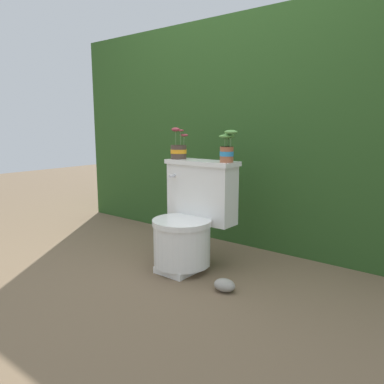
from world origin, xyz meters
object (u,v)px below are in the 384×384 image
garden_stone (225,285)px  potted_plant_midleft (227,148)px  potted_plant_left (179,150)px  toilet (191,220)px

garden_stone → potted_plant_midleft: bearing=122.6°
potted_plant_left → garden_stone: bearing=-26.7°
toilet → potted_plant_left: bearing=150.6°
potted_plant_midleft → garden_stone: (0.20, -0.31, -0.78)m
toilet → potted_plant_left: potted_plant_left is taller
toilet → potted_plant_left: size_ratio=3.26×
potted_plant_left → garden_stone: size_ratio=1.68×
potted_plant_left → potted_plant_midleft: potted_plant_left is taller
toilet → garden_stone: 0.54m
potted_plant_left → toilet: bearing=-29.4°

